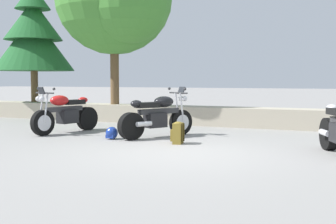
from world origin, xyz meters
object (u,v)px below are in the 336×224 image
at_px(rider_helmet, 112,133).
at_px(pine_tree_far_left, 33,35).
at_px(motorcycle_black_centre, 158,117).
at_px(rider_backpack, 178,132).
at_px(motorcycle_red_near_left, 65,114).

relative_size(rider_helmet, pine_tree_far_left, 0.07).
height_order(motorcycle_black_centre, rider_helmet, motorcycle_black_centre).
bearing_deg(rider_helmet, motorcycle_black_centre, 40.07).
bearing_deg(rider_backpack, motorcycle_red_near_left, 169.46).
distance_m(motorcycle_black_centre, rider_helmet, 1.15).
relative_size(motorcycle_red_near_left, pine_tree_far_left, 0.49).
distance_m(rider_backpack, rider_helmet, 1.65).
xyz_separation_m(rider_helmet, pine_tree_far_left, (-5.59, 4.02, 2.83)).
xyz_separation_m(rider_backpack, rider_helmet, (-1.64, 0.06, -0.11)).
bearing_deg(pine_tree_far_left, motorcycle_black_centre, -27.32).
xyz_separation_m(motorcycle_red_near_left, motorcycle_black_centre, (2.53, 0.15, 0.00)).
bearing_deg(motorcycle_red_near_left, rider_backpack, -10.54).
distance_m(motorcycle_red_near_left, pine_tree_far_left, 5.78).
xyz_separation_m(rider_backpack, pine_tree_far_left, (-7.23, 4.08, 2.73)).
xyz_separation_m(motorcycle_black_centre, rider_helmet, (-0.84, -0.71, -0.35)).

